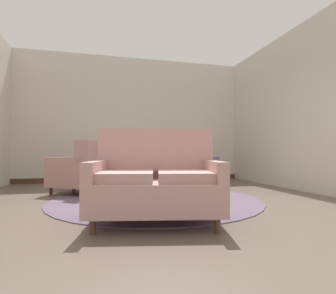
# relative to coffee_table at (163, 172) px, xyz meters

# --- Properties ---
(ground) EXTENTS (9.22, 9.22, 0.00)m
(ground) POSITION_rel_coffee_table_xyz_m (-0.16, -0.46, -0.44)
(ground) COLOR brown
(wall_back) EXTENTS (6.12, 0.08, 3.28)m
(wall_back) POSITION_rel_coffee_table_xyz_m (-0.16, 2.84, 1.20)
(wall_back) COLOR silver
(wall_back) RESTS_ON ground
(wall_right) EXTENTS (0.08, 4.61, 3.28)m
(wall_right) POSITION_rel_coffee_table_xyz_m (2.82, 0.53, 1.20)
(wall_right) COLOR silver
(wall_right) RESTS_ON ground
(baseboard_back) EXTENTS (5.96, 0.03, 0.12)m
(baseboard_back) POSITION_rel_coffee_table_xyz_m (-0.16, 2.78, -0.38)
(baseboard_back) COLOR #4C3323
(baseboard_back) RESTS_ON ground
(area_rug) EXTENTS (3.27, 3.27, 0.01)m
(area_rug) POSITION_rel_coffee_table_xyz_m (-0.16, -0.16, -0.43)
(area_rug) COLOR #5B4C60
(area_rug) RESTS_ON ground
(coffee_table) EXTENTS (0.98, 0.98, 0.52)m
(coffee_table) POSITION_rel_coffee_table_xyz_m (0.00, 0.00, 0.00)
(coffee_table) COLOR #4C3323
(coffee_table) RESTS_ON ground
(porcelain_vase) EXTENTS (0.18, 0.18, 0.31)m
(porcelain_vase) POSITION_rel_coffee_table_xyz_m (0.02, -0.04, 0.21)
(porcelain_vase) COLOR beige
(porcelain_vase) RESTS_ON coffee_table
(settee) EXTENTS (1.51, 1.13, 1.04)m
(settee) POSITION_rel_coffee_table_xyz_m (-0.43, -1.47, -0.01)
(settee) COLOR tan
(settee) RESTS_ON ground
(armchair_beside_settee) EXTENTS (1.22, 1.22, 1.01)m
(armchair_beside_settee) POSITION_rel_coffee_table_xyz_m (0.88, 1.09, -0.01)
(armchair_beside_settee) COLOR slate
(armchair_beside_settee) RESTS_ON ground
(armchair_near_sideboard) EXTENTS (1.17, 1.14, 0.96)m
(armchair_near_sideboard) POSITION_rel_coffee_table_xyz_m (-1.32, 0.79, -0.02)
(armchair_near_sideboard) COLOR tan
(armchair_near_sideboard) RESTS_ON ground
(armchair_back_corner) EXTENTS (0.86, 0.93, 1.10)m
(armchair_back_corner) POSITION_rel_coffee_table_xyz_m (-0.30, 1.16, 0.03)
(armchair_back_corner) COLOR slate
(armchair_back_corner) RESTS_ON ground
(sideboard) EXTENTS (0.93, 0.37, 1.18)m
(sideboard) POSITION_rel_coffee_table_xyz_m (1.13, 2.54, 0.09)
(sideboard) COLOR #4C3323
(sideboard) RESTS_ON ground
(gramophone) EXTENTS (0.35, 0.43, 0.47)m
(gramophone) POSITION_rel_coffee_table_xyz_m (1.17, 2.46, 0.71)
(gramophone) COLOR #4C3323
(gramophone) RESTS_ON sideboard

